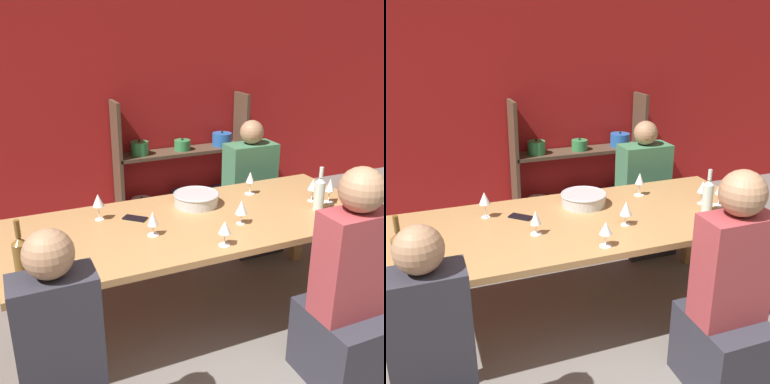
% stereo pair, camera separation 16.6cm
% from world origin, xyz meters
% --- Properties ---
extents(wall_back_red, '(8.80, 0.06, 2.70)m').
position_xyz_m(wall_back_red, '(0.00, 3.83, 1.35)').
color(wall_back_red, '#A31919').
rests_on(wall_back_red, ground_plane).
extents(shelf_unit, '(1.46, 0.30, 1.20)m').
position_xyz_m(shelf_unit, '(0.81, 3.63, 0.42)').
color(shelf_unit, '#4C3828').
rests_on(shelf_unit, ground_plane).
extents(dining_table, '(2.38, 0.99, 0.74)m').
position_xyz_m(dining_table, '(0.10, 1.69, 0.66)').
color(dining_table, '#AD7F4C').
rests_on(dining_table, ground_plane).
extents(mixing_bowl, '(0.31, 0.31, 0.08)m').
position_xyz_m(mixing_bowl, '(0.19, 1.91, 0.78)').
color(mixing_bowl, '#B7BABC').
rests_on(mixing_bowl, dining_table).
extents(wine_bottle_green, '(0.07, 0.07, 0.33)m').
position_xyz_m(wine_bottle_green, '(-0.97, 1.32, 0.87)').
color(wine_bottle_green, brown).
rests_on(wine_bottle_green, dining_table).
extents(wine_bottle_dark, '(0.07, 0.07, 0.30)m').
position_xyz_m(wine_bottle_dark, '(0.90, 1.51, 0.85)').
color(wine_bottle_dark, '#B2C6C1').
rests_on(wine_bottle_dark, dining_table).
extents(wine_glass_empty_a, '(0.07, 0.07, 0.15)m').
position_xyz_m(wine_glass_empty_a, '(0.08, 1.30, 0.84)').
color(wine_glass_empty_a, white).
rests_on(wine_glass_empty_a, dining_table).
extents(wine_glass_red_a, '(0.08, 0.08, 0.15)m').
position_xyz_m(wine_glass_red_a, '(0.31, 1.51, 0.84)').
color(wine_glass_red_a, white).
rests_on(wine_glass_red_a, dining_table).
extents(wine_glass_red_b, '(0.07, 0.07, 0.16)m').
position_xyz_m(wine_glass_red_b, '(0.96, 1.65, 0.85)').
color(wine_glass_red_b, white).
rests_on(wine_glass_red_b, dining_table).
extents(wine_glass_red_c, '(0.07, 0.07, 0.15)m').
position_xyz_m(wine_glass_red_c, '(-0.24, 1.58, 0.84)').
color(wine_glass_red_c, white).
rests_on(wine_glass_red_c, dining_table).
extents(wine_glass_red_d, '(0.07, 0.07, 0.17)m').
position_xyz_m(wine_glass_red_d, '(1.05, 1.58, 0.85)').
color(wine_glass_red_d, white).
rests_on(wine_glass_red_d, dining_table).
extents(wine_glass_white_a, '(0.07, 0.07, 0.17)m').
position_xyz_m(wine_glass_white_a, '(-0.48, 1.93, 0.86)').
color(wine_glass_white_a, white).
rests_on(wine_glass_white_a, dining_table).
extents(wine_glass_empty_b, '(0.07, 0.07, 0.17)m').
position_xyz_m(wine_glass_empty_b, '(0.63, 1.95, 0.86)').
color(wine_glass_empty_b, white).
rests_on(wine_glass_empty_b, dining_table).
extents(cell_phone, '(0.16, 0.15, 0.01)m').
position_xyz_m(cell_phone, '(-0.27, 1.85, 0.74)').
color(cell_phone, black).
rests_on(cell_phone, dining_table).
extents(person_near_a, '(0.34, 0.43, 1.18)m').
position_xyz_m(person_near_a, '(-0.88, 0.91, 0.44)').
color(person_near_a, '#2D2D38').
rests_on(person_near_a, ground_plane).
extents(person_far_a, '(0.43, 0.54, 1.15)m').
position_xyz_m(person_far_a, '(0.98, 2.52, 0.41)').
color(person_far_a, '#2D2D38').
rests_on(person_far_a, ground_plane).
extents(person_near_b, '(0.37, 0.46, 1.26)m').
position_xyz_m(person_near_b, '(0.59, 0.84, 0.48)').
color(person_near_b, '#2D2D38').
rests_on(person_near_b, ground_plane).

